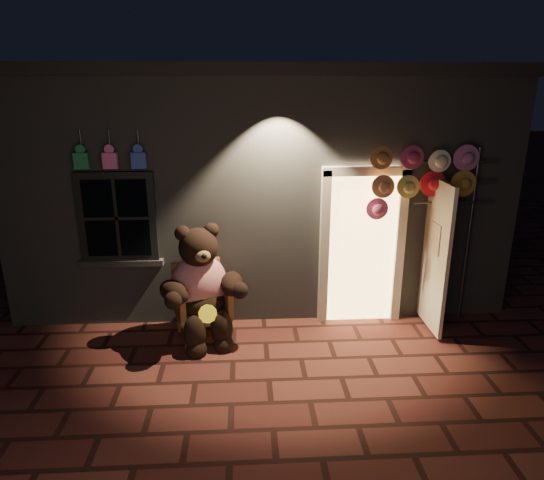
{
  "coord_description": "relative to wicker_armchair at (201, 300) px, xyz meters",
  "views": [
    {
      "loc": [
        -0.24,
        -4.75,
        3.2
      ],
      "look_at": [
        0.09,
        1.0,
        1.35
      ],
      "focal_mm": 32.0,
      "sensor_mm": 36.0,
      "label": 1
    }
  ],
  "objects": [
    {
      "name": "shop_building",
      "position": [
        0.84,
        2.86,
        1.24
      ],
      "size": [
        7.3,
        5.95,
        3.51
      ],
      "color": "slate",
      "rests_on": "ground"
    },
    {
      "name": "hat_rack",
      "position": [
        2.87,
        0.15,
        1.55
      ],
      "size": [
        1.72,
        0.22,
        2.45
      ],
      "color": "#59595E",
      "rests_on": "ground"
    },
    {
      "name": "teddy_bear",
      "position": [
        0.02,
        -0.12,
        0.24
      ],
      "size": [
        1.12,
        1.03,
        1.61
      ],
      "rotation": [
        0.0,
        0.0,
        0.31
      ],
      "color": "red",
      "rests_on": "ground"
    },
    {
      "name": "wicker_armchair",
      "position": [
        0.0,
        0.0,
        0.0
      ],
      "size": [
        0.82,
        0.78,
        0.99
      ],
      "rotation": [
        0.0,
        0.0,
        0.31
      ],
      "color": "#98643B",
      "rests_on": "ground"
    },
    {
      "name": "ground",
      "position": [
        0.84,
        -1.13,
        -0.49
      ],
      "size": [
        60.0,
        60.0,
        0.0
      ],
      "primitive_type": "plane",
      "color": "brown",
      "rests_on": "ground"
    }
  ]
}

